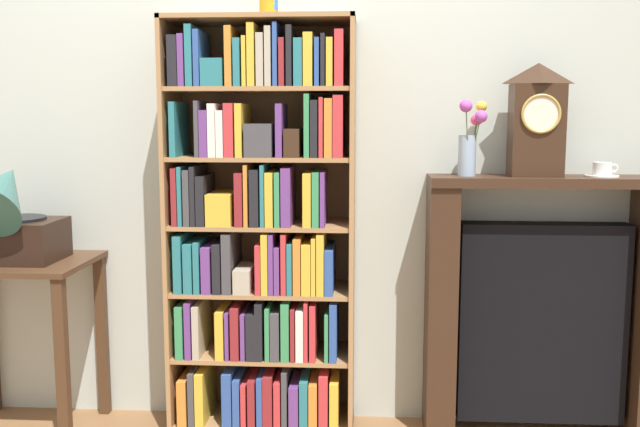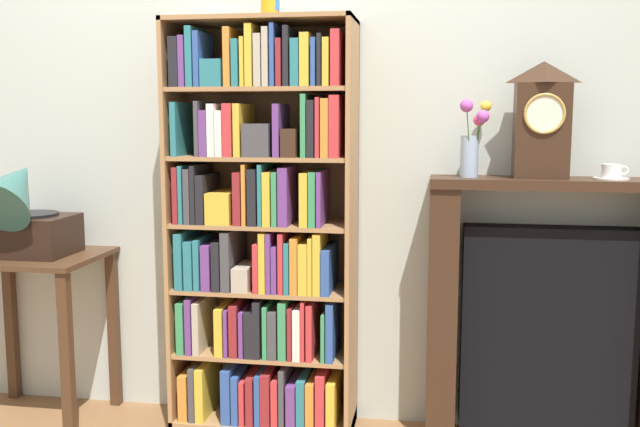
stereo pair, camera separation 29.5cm
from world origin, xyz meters
The scene contains 8 objects.
wall_back centered at (0.08, 0.32, 1.30)m, with size 4.53×0.08×2.60m, color beige.
bookshelf centered at (0.00, 0.10, 0.83)m, with size 0.77×0.32×1.74m.
side_table_left centered at (-1.02, 0.03, 0.56)m, with size 0.59×0.49×0.75m.
gramophone centered at (-1.02, -0.02, 0.95)m, with size 0.35×0.43×0.49m.
fireplace_mantel centered at (1.18, 0.17, 0.54)m, with size 0.98×0.24×1.10m.
mantel_clock centered at (1.12, 0.15, 1.33)m, with size 0.21×0.14×0.46m.
flower_vase centered at (0.85, 0.15, 1.25)m, with size 0.13×0.17×0.31m.
teacup_with_saucer centered at (1.39, 0.15, 1.13)m, with size 0.13×0.13×0.06m.
Camera 1 is at (0.43, -2.81, 1.35)m, focal length 40.05 mm.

